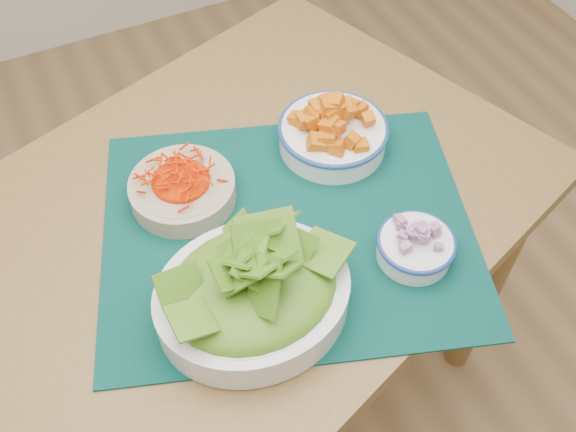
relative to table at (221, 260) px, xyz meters
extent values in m
cube|color=brown|center=(0.00, 0.00, 0.09)|extent=(1.28, 1.06, 0.04)
cylinder|color=brown|center=(0.56, -0.13, -0.28)|extent=(0.06, 0.06, 0.71)
cylinder|color=brown|center=(0.36, 0.45, -0.28)|extent=(0.06, 0.06, 0.71)
cube|color=black|center=(0.10, -0.07, 0.11)|extent=(0.70, 0.63, 0.00)
cylinder|color=tan|center=(-0.03, 0.06, 0.13)|extent=(0.20, 0.20, 0.04)
ellipsoid|color=#F73200|center=(-0.03, 0.06, 0.17)|extent=(0.15, 0.15, 0.03)
cylinder|color=white|center=(0.25, 0.06, 0.14)|extent=(0.24, 0.24, 0.05)
torus|color=navy|center=(0.25, 0.06, 0.16)|extent=(0.19, 0.19, 0.01)
ellipsoid|color=orange|center=(0.25, 0.06, 0.18)|extent=(0.16, 0.16, 0.04)
ellipsoid|color=#336710|center=(-0.01, -0.18, 0.21)|extent=(0.24, 0.21, 0.06)
cylinder|color=white|center=(0.25, -0.20, 0.13)|extent=(0.14, 0.14, 0.04)
torus|color=navy|center=(0.25, -0.20, 0.15)|extent=(0.12, 0.12, 0.01)
ellipsoid|color=#781A5E|center=(0.25, -0.20, 0.16)|extent=(0.10, 0.10, 0.02)
camera|label=1|loc=(-0.17, -0.62, 0.92)|focal=40.00mm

